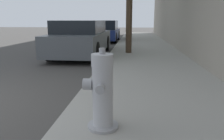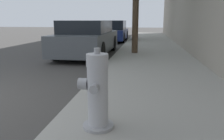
# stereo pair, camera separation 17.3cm
# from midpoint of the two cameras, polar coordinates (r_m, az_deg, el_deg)

# --- Properties ---
(sidewalk_slab) EXTENTS (2.83, 40.00, 0.13)m
(sidewalk_slab) POSITION_cam_midpoint_polar(r_m,az_deg,el_deg) (3.01, 15.00, -13.52)
(sidewalk_slab) COLOR #99968E
(sidewalk_slab) RESTS_ON ground_plane
(fire_hydrant) EXTENTS (0.41, 0.42, 0.95)m
(fire_hydrant) POSITION_cam_midpoint_polar(r_m,az_deg,el_deg) (2.54, -1.91, -5.83)
(fire_hydrant) COLOR #97979C
(fire_hydrant) RESTS_ON sidewalk_slab
(parked_car_near) EXTENTS (1.80, 4.53, 1.37)m
(parked_car_near) POSITION_cam_midpoint_polar(r_m,az_deg,el_deg) (8.84, -5.74, 8.25)
(parked_car_near) COLOR #4C5156
(parked_car_near) RESTS_ON ground_plane
(parked_car_mid) EXTENTS (1.70, 3.82, 1.36)m
(parked_car_mid) POSITION_cam_midpoint_polar(r_m,az_deg,el_deg) (14.64, 0.67, 10.05)
(parked_car_mid) COLOR navy
(parked_car_mid) RESTS_ON ground_plane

